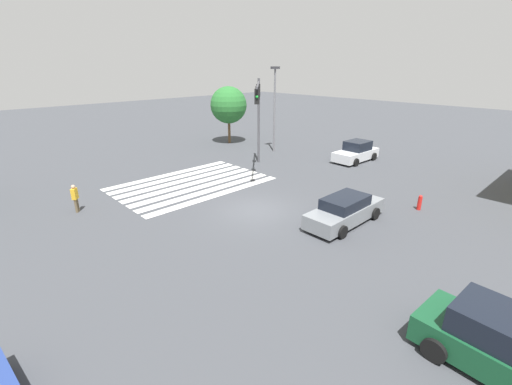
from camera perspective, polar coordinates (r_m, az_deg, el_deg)
name	(u,v)px	position (r m, az deg, el deg)	size (l,w,h in m)	color
ground_plane	(256,210)	(18.91, 0.00, -2.96)	(125.47, 125.47, 0.00)	#3D3F44
crosswalk_markings	(192,184)	(23.51, -10.60, 1.48)	(9.92, 6.30, 0.01)	silver
traffic_signal_mast	(258,104)	(24.70, 0.36, 14.48)	(5.62, 5.62, 6.58)	#47474C
car_1	(345,211)	(17.75, 14.62, -2.92)	(4.87, 1.95, 1.43)	gray
car_2	(356,152)	(29.69, 16.35, 6.48)	(4.42, 2.13, 1.66)	silver
car_3	(502,346)	(11.48, 35.80, -20.01)	(2.30, 4.21, 1.72)	#144728
pedestrian	(75,197)	(20.80, -27.91, -0.69)	(0.41, 0.41, 1.55)	brown
street_light_pole_a	(275,102)	(31.23, 3.12, 14.89)	(0.80, 0.36, 7.39)	slate
tree_corner_a	(229,105)	(34.99, -4.60, 14.32)	(3.59, 3.59, 5.59)	brown
fire_hydrant	(420,202)	(20.86, 25.61, -1.51)	(0.22, 0.22, 0.86)	red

